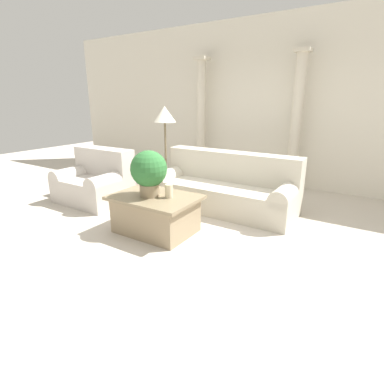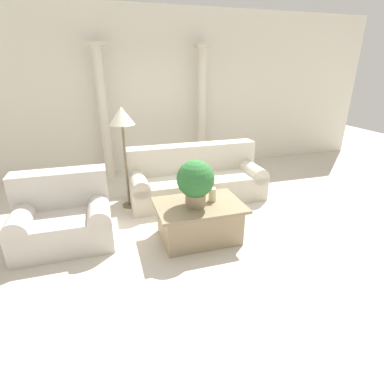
{
  "view_description": "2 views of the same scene",
  "coord_description": "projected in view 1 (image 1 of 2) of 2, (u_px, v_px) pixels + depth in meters",
  "views": [
    {
      "loc": [
        2.25,
        -3.29,
        1.69
      ],
      "look_at": [
        0.12,
        0.08,
        0.45
      ],
      "focal_mm": 28.0,
      "sensor_mm": 36.0,
      "label": 1
    },
    {
      "loc": [
        -1.21,
        -3.71,
        2.11
      ],
      "look_at": [
        -0.08,
        -0.03,
        0.49
      ],
      "focal_mm": 28.0,
      "sensor_mm": 36.0,
      "label": 2
    }
  ],
  "objects": [
    {
      "name": "ground_plane",
      "position": [
        182.0,
        222.0,
        4.3
      ],
      "size": [
        16.0,
        16.0,
        0.0
      ],
      "primitive_type": "plane",
      "color": "beige"
    },
    {
      "name": "column_left",
      "position": [
        201.0,
        119.0,
        6.43
      ],
      "size": [
        0.27,
        0.27,
        2.51
      ],
      "color": "beige",
      "rests_on": "ground_plane"
    },
    {
      "name": "pillar_candle",
      "position": [
        169.0,
        191.0,
        3.76
      ],
      "size": [
        0.1,
        0.1,
        0.17
      ],
      "color": "beige",
      "rests_on": "coffee_table"
    },
    {
      "name": "wall_back",
      "position": [
        257.0,
        104.0,
        6.02
      ],
      "size": [
        10.0,
        0.06,
        3.2
      ],
      "color": "silver",
      "rests_on": "ground_plane"
    },
    {
      "name": "floor_lamp",
      "position": [
        165.0,
        119.0,
        5.02
      ],
      "size": [
        0.38,
        0.38,
        1.58
      ],
      "color": "brown",
      "rests_on": "ground_plane"
    },
    {
      "name": "coffee_table",
      "position": [
        156.0,
        213.0,
        3.93
      ],
      "size": [
        1.11,
        0.78,
        0.5
      ],
      "color": "#998466",
      "rests_on": "ground_plane"
    },
    {
      "name": "sofa_long",
      "position": [
        225.0,
        188.0,
        4.76
      ],
      "size": [
        2.25,
        0.87,
        0.88
      ],
      "color": "beige",
      "rests_on": "ground_plane"
    },
    {
      "name": "loveseat",
      "position": [
        96.0,
        181.0,
        5.12
      ],
      "size": [
        1.17,
        0.87,
        0.88
      ],
      "color": "beige",
      "rests_on": "ground_plane"
    },
    {
      "name": "potted_plant",
      "position": [
        149.0,
        171.0,
        3.76
      ],
      "size": [
        0.47,
        0.47,
        0.59
      ],
      "color": "#937F60",
      "rests_on": "coffee_table"
    },
    {
      "name": "column_right",
      "position": [
        296.0,
        123.0,
        5.41
      ],
      "size": [
        0.27,
        0.27,
        2.51
      ],
      "color": "beige",
      "rests_on": "ground_plane"
    }
  ]
}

